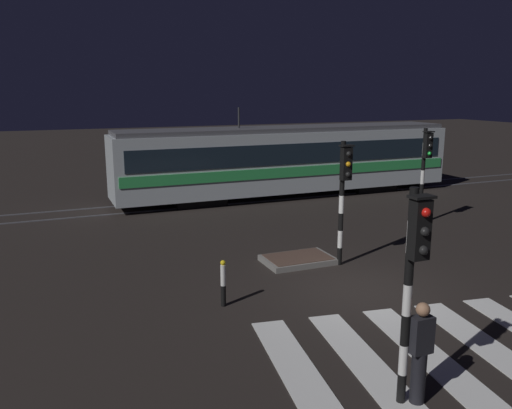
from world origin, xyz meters
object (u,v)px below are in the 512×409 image
at_px(traffic_light_median_centre, 344,185).
at_px(pedestrian_waiting_at_kerb, 420,353).
at_px(tram, 288,159).
at_px(traffic_light_kerb_mid_left, 413,267).
at_px(bollard_island_edge, 223,283).
at_px(traffic_light_corner_far_right, 425,162).

bearing_deg(traffic_light_median_centre, pedestrian_waiting_at_kerb, -111.21).
distance_m(tram, pedestrian_waiting_at_kerb, 16.75).
relative_size(traffic_light_kerb_mid_left, tram, 0.22).
bearing_deg(bollard_island_edge, traffic_light_median_centre, 19.53).
relative_size(traffic_light_corner_far_right, traffic_light_kerb_mid_left, 1.01).
distance_m(traffic_light_median_centre, bollard_island_edge, 4.63).
xyz_separation_m(pedestrian_waiting_at_kerb, bollard_island_edge, (-1.61, 4.82, -0.32)).
distance_m(traffic_light_median_centre, tram, 10.04).
height_order(traffic_light_kerb_mid_left, tram, tram).
bearing_deg(traffic_light_corner_far_right, tram, 108.53).
distance_m(traffic_light_corner_far_right, tram, 7.12).
relative_size(tram, pedestrian_waiting_at_kerb, 9.52).
bearing_deg(tram, traffic_light_median_centre, -107.06).
relative_size(traffic_light_corner_far_right, traffic_light_median_centre, 1.00).
distance_m(traffic_light_kerb_mid_left, bollard_island_edge, 5.30).
relative_size(traffic_light_median_centre, bollard_island_edge, 3.19).
relative_size(traffic_light_corner_far_right, tram, 0.22).
distance_m(traffic_light_kerb_mid_left, pedestrian_waiting_at_kerb, 1.46).
distance_m(traffic_light_median_centre, traffic_light_kerb_mid_left, 6.78).
relative_size(traffic_light_median_centre, traffic_light_kerb_mid_left, 1.01).
bearing_deg(tram, traffic_light_corner_far_right, -71.47).
xyz_separation_m(traffic_light_kerb_mid_left, pedestrian_waiting_at_kerb, (0.23, -0.02, -1.44)).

